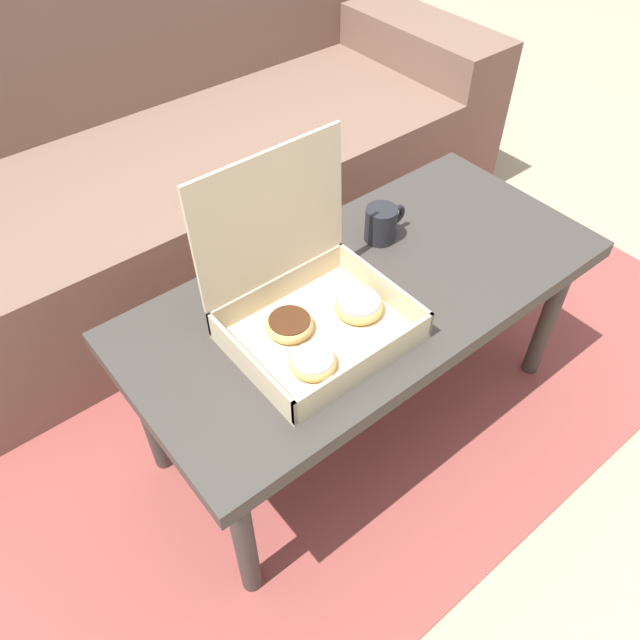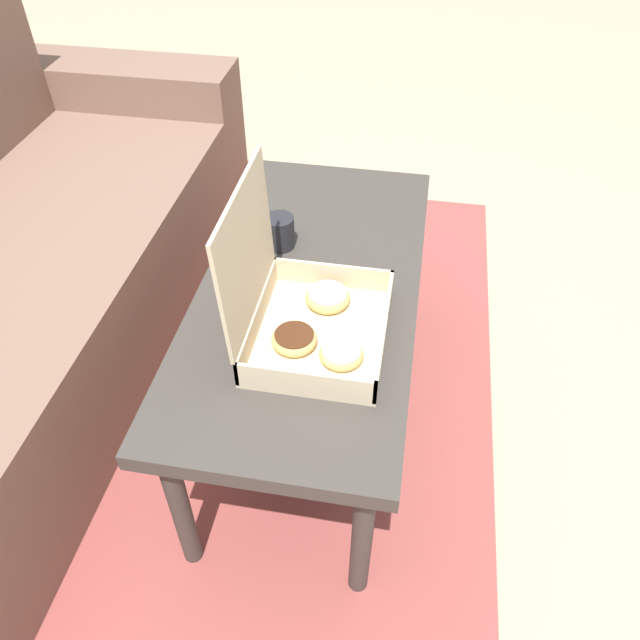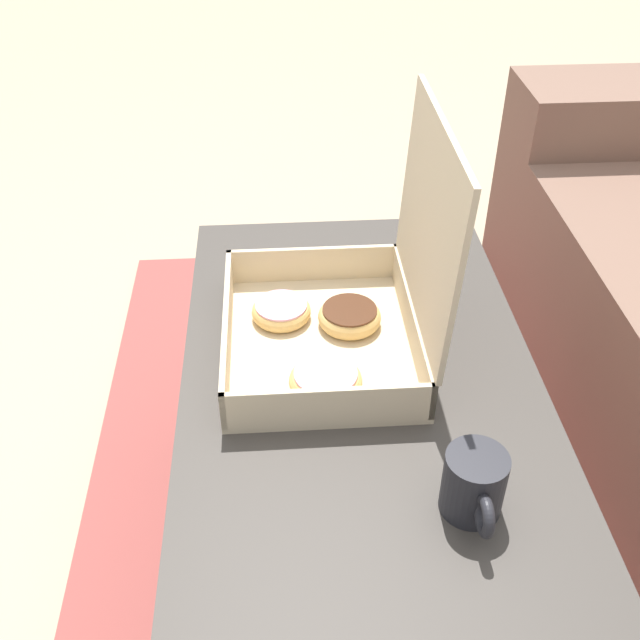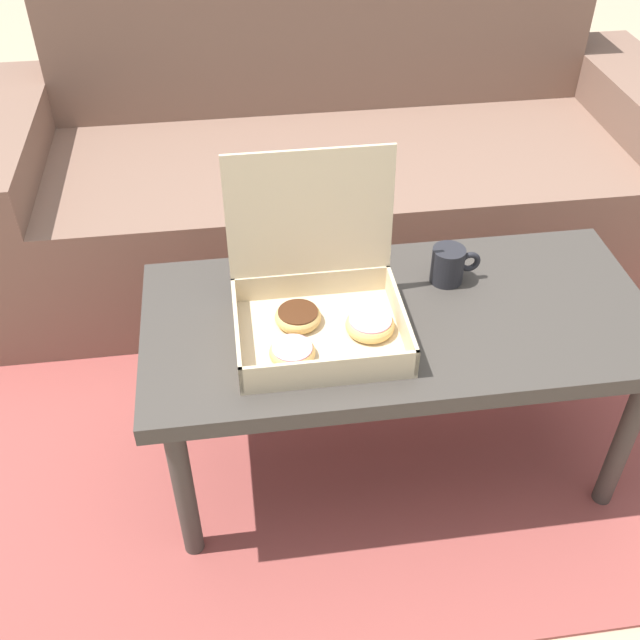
{
  "view_description": "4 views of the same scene",
  "coord_description": "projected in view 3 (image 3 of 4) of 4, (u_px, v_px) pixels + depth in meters",
  "views": [
    {
      "loc": [
        -0.71,
        -0.83,
        1.4
      ],
      "look_at": [
        -0.18,
        -0.18,
        0.53
      ],
      "focal_mm": 35.0,
      "sensor_mm": 36.0,
      "label": 1
    },
    {
      "loc": [
        -1.12,
        -0.34,
        1.43
      ],
      "look_at": [
        -0.18,
        -0.18,
        0.53
      ],
      "focal_mm": 35.0,
      "sensor_mm": 36.0,
      "label": 2
    },
    {
      "loc": [
        0.68,
        -0.24,
        1.2
      ],
      "look_at": [
        -0.18,
        -0.18,
        0.53
      ],
      "focal_mm": 42.0,
      "sensor_mm": 36.0,
      "label": 3
    },
    {
      "loc": [
        -0.34,
        -1.31,
        1.5
      ],
      "look_at": [
        -0.18,
        -0.18,
        0.53
      ],
      "focal_mm": 42.0,
      "sensor_mm": 36.0,
      "label": 4
    }
  ],
  "objects": [
    {
      "name": "coffee_mug",
      "position": [
        474.0,
        485.0,
        0.86
      ],
      "size": [
        0.11,
        0.07,
        0.08
      ],
      "color": "#232328",
      "rests_on": "coffee_table"
    },
    {
      "name": "coffee_table",
      "position": [
        369.0,
        458.0,
        1.01
      ],
      "size": [
        1.09,
        0.51,
        0.48
      ],
      "color": "#3D3833",
      "rests_on": "ground_plane"
    },
    {
      "name": "pastry_box",
      "position": [
        345.0,
        312.0,
        1.08
      ],
      "size": [
        0.34,
        0.3,
        0.35
      ],
      "color": "beige",
      "rests_on": "coffee_table"
    },
    {
      "name": "area_rug",
      "position": [
        602.0,
        610.0,
        1.29
      ],
      "size": [
        2.33,
        1.87,
        0.01
      ],
      "primitive_type": "cube",
      "color": "#994742",
      "rests_on": "ground_plane"
    },
    {
      "name": "ground_plane",
      "position": [
        430.0,
        623.0,
        1.28
      ],
      "size": [
        12.0,
        12.0,
        0.0
      ],
      "primitive_type": "plane",
      "color": "tan"
    }
  ]
}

